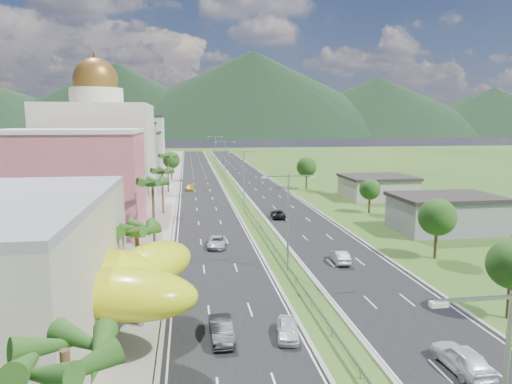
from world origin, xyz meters
name	(u,v)px	position (x,y,z in m)	size (l,w,h in m)	color
ground	(311,306)	(0.00, 0.00, 0.00)	(500.00, 500.00, 0.00)	#2D5119
road_left	(200,181)	(-7.50, 90.00, 0.02)	(11.00, 260.00, 0.04)	black
road_right	(253,180)	(7.50, 90.00, 0.02)	(11.00, 260.00, 0.04)	black
sidewalk_left	(166,182)	(-17.00, 90.00, 0.06)	(7.00, 260.00, 0.12)	gray
median_guardrail	(233,187)	(0.00, 71.99, 0.62)	(0.10, 216.06, 0.76)	gray
streetlight_median_b	(288,212)	(0.00, 10.00, 6.75)	(6.04, 0.25, 11.00)	gray
streetlight_median_c	(244,173)	(0.00, 50.00, 6.75)	(6.04, 0.25, 11.00)	gray
streetlight_median_d	(225,156)	(0.00, 95.00, 6.75)	(6.04, 0.25, 11.00)	gray
streetlight_median_e	(215,147)	(0.00, 140.00, 6.75)	(6.04, 0.25, 11.00)	gray
lime_canopy	(67,280)	(-20.00, -4.00, 4.99)	(18.00, 15.00, 7.40)	#C8D114
pink_shophouse	(72,184)	(-28.00, 32.00, 7.50)	(20.00, 15.00, 15.00)	#C85260
domed_building	(99,149)	(-28.00, 55.00, 11.35)	(20.00, 20.00, 28.70)	beige
midrise_grey	(123,156)	(-27.00, 80.00, 8.00)	(16.00, 15.00, 16.00)	gray
midrise_beige	(133,156)	(-27.00, 102.00, 6.50)	(16.00, 15.00, 13.00)	#A49D87
midrise_white	(140,144)	(-27.00, 125.00, 9.00)	(16.00, 15.00, 18.00)	silver
shed_near	(445,215)	(28.00, 25.00, 2.50)	(15.00, 10.00, 5.00)	gray
shed_far	(377,188)	(30.00, 55.00, 2.20)	(14.00, 12.00, 4.40)	#A49D87
palm_tree_a	(65,362)	(-15.50, -22.00, 8.02)	(3.60, 3.60, 9.10)	#47301C
palm_tree_b	(137,232)	(-15.50, 2.00, 7.06)	(3.60, 3.60, 8.10)	#47301C
palm_tree_c	(153,185)	(-15.50, 22.00, 8.50)	(3.60, 3.60, 9.60)	#47301C
palm_tree_d	(162,173)	(-15.50, 45.00, 7.54)	(3.60, 3.60, 8.60)	#47301C
palm_tree_e	(168,158)	(-15.50, 70.00, 8.31)	(3.60, 3.60, 9.40)	#47301C
leafy_tree_lfar	(171,160)	(-15.50, 95.00, 5.58)	(4.90, 4.90, 8.05)	#47301C
leafy_tree_ra	(512,265)	(16.00, -5.00, 4.78)	(4.20, 4.20, 6.90)	#47301C
leafy_tree_rb	(437,217)	(19.00, 12.00, 5.18)	(4.55, 4.55, 7.47)	#47301C
leafy_tree_rc	(370,189)	(22.00, 40.00, 4.37)	(3.85, 3.85, 6.33)	#47301C
leafy_tree_rd	(307,167)	(18.00, 70.00, 5.58)	(4.90, 4.90, 8.05)	#47301C
mountain_ridge	(254,137)	(60.00, 450.00, 0.00)	(860.00, 140.00, 90.00)	black
car_white_near_left	(288,329)	(-3.48, -5.69, 0.73)	(1.63, 4.06, 1.38)	white
car_dark_left	(221,330)	(-8.63, -5.28, 0.83)	(1.66, 4.77, 1.57)	black
car_silver_mid_left	(217,242)	(-7.26, 21.03, 0.74)	(2.33, 5.05, 1.40)	#B9BDC2
car_yellow_far_left	(190,188)	(-10.47, 72.49, 0.68)	(1.80, 4.44, 1.29)	gold
car_white_near_right	(462,358)	(7.15, -12.09, 0.92)	(2.07, 5.14, 1.75)	silver
car_silver_right	(340,257)	(6.82, 12.02, 0.78)	(1.56, 4.48, 1.48)	#9C9FA3
car_dark_far_right	(278,214)	(4.50, 38.18, 0.72)	(2.25, 4.89, 1.36)	black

